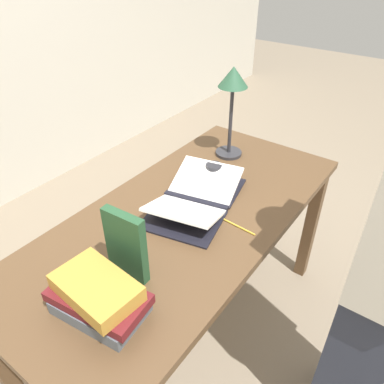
{
  "coord_description": "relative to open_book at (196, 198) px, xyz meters",
  "views": [
    {
      "loc": [
        -0.96,
        -0.74,
        1.73
      ],
      "look_at": [
        0.05,
        0.0,
        0.86
      ],
      "focal_mm": 35.0,
      "sensor_mm": 36.0,
      "label": 1
    }
  ],
  "objects": [
    {
      "name": "book_standing_upright",
      "position": [
        -0.46,
        -0.05,
        0.1
      ],
      "size": [
        0.04,
        0.15,
        0.26
      ],
      "rotation": [
        0.0,
        0.0,
        0.07
      ],
      "color": "#234C2D",
      "rests_on": "reading_desk"
    },
    {
      "name": "book_stack_tall",
      "position": [
        -0.62,
        -0.09,
        0.04
      ],
      "size": [
        0.2,
        0.31,
        0.13
      ],
      "color": "slate",
      "rests_on": "reading_desk"
    },
    {
      "name": "coffee_mug",
      "position": [
        0.2,
        0.04,
        0.02
      ],
      "size": [
        0.07,
        0.1,
        0.08
      ],
      "rotation": [
        0.0,
        0.0,
        1.44
      ],
      "color": "#28282D",
      "rests_on": "reading_desk"
    },
    {
      "name": "ground_plane",
      "position": [
        -0.09,
        -0.01,
        -0.8
      ],
      "size": [
        12.0,
        12.0,
        0.0
      ],
      "primitive_type": "plane",
      "color": "gray"
    },
    {
      "name": "reading_lamp",
      "position": [
        0.45,
        0.11,
        0.32
      ],
      "size": [
        0.14,
        0.14,
        0.45
      ],
      "color": "#2D2D33",
      "rests_on": "reading_desk"
    },
    {
      "name": "pencil",
      "position": [
        -0.03,
        -0.23,
        -0.02
      ],
      "size": [
        0.02,
        0.16,
        0.01
      ],
      "rotation": [
        0.0,
        0.0,
        -0.06
      ],
      "color": "gold",
      "rests_on": "reading_desk"
    },
    {
      "name": "open_book",
      "position": [
        0.0,
        0.0,
        0.0
      ],
      "size": [
        0.56,
        0.4,
        0.09
      ],
      "rotation": [
        0.0,
        0.0,
        0.23
      ],
      "color": "black",
      "rests_on": "reading_desk"
    },
    {
      "name": "reading_desk",
      "position": [
        -0.09,
        -0.01,
        -0.12
      ],
      "size": [
        1.59,
        0.74,
        0.78
      ],
      "color": "brown",
      "rests_on": "ground_plane"
    }
  ]
}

